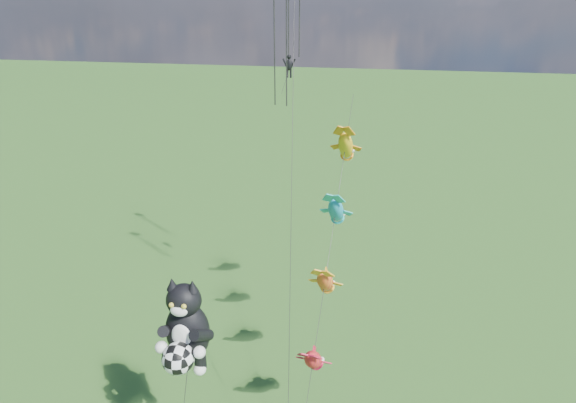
# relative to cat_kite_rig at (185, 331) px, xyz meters

# --- Properties ---
(cat_kite_rig) EXTENTS (2.40, 4.10, 11.40)m
(cat_kite_rig) POSITION_rel_cat_kite_rig_xyz_m (0.00, 0.00, 0.00)
(cat_kite_rig) COLOR brown
(cat_kite_rig) RESTS_ON ground
(fish_windsock_rig) EXTENTS (1.77, 15.93, 17.05)m
(fish_windsock_rig) POSITION_rel_cat_kite_rig_xyz_m (5.92, 7.86, 0.84)
(fish_windsock_rig) COLOR brown
(fish_windsock_rig) RESTS_ON ground
(parafoil_rig) EXTENTS (3.58, 17.31, 27.42)m
(parafoil_rig) POSITION_rel_cat_kite_rig_xyz_m (2.57, 12.68, 11.95)
(parafoil_rig) COLOR brown
(parafoil_rig) RESTS_ON ground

